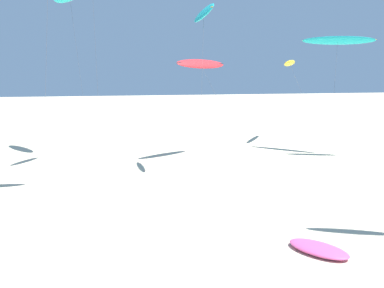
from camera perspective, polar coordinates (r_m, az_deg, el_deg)
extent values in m
ellipsoid|color=#19B2B7|center=(54.48, 17.51, 12.08)|extent=(6.70, 6.31, 1.24)
ellipsoid|color=yellow|center=(54.49, 17.52, 12.12)|extent=(6.35, 5.90, 0.57)
cylinder|color=#4C4C51|center=(51.94, 17.06, 5.22)|extent=(2.59, 4.59, 12.52)
cylinder|color=#4C4C51|center=(51.87, -13.61, 8.11)|extent=(1.77, 2.79, 17.47)
ellipsoid|color=red|center=(49.19, 1.12, 9.85)|extent=(6.37, 4.78, 1.28)
ellipsoid|color=black|center=(49.19, 1.12, 9.89)|extent=(6.09, 4.26, 0.57)
cylinder|color=#4C4C51|center=(45.40, 4.21, 3.41)|extent=(3.20, 9.11, 9.99)
ellipsoid|color=#19B2B7|center=(42.44, 1.47, 15.83)|extent=(1.78, 5.06, 2.02)
ellipsoid|color=orange|center=(42.45, 1.47, 15.88)|extent=(1.03, 4.99, 1.03)
cylinder|color=#4C4C51|center=(37.29, 1.17, 5.45)|extent=(2.37, 9.80, 14.40)
cylinder|color=#4C4C51|center=(43.15, -11.70, 9.39)|extent=(0.42, 3.57, 19.73)
ellipsoid|color=yellow|center=(61.32, 11.97, 9.73)|extent=(4.54, 6.65, 1.11)
ellipsoid|color=orange|center=(61.32, 11.97, 9.77)|extent=(4.02, 6.43, 0.52)
cylinder|color=#4C4C51|center=(58.45, 14.00, 4.61)|extent=(1.84, 7.49, 10.06)
cylinder|color=#4C4C51|center=(33.95, -17.62, 5.58)|extent=(0.59, 4.66, 15.60)
ellipsoid|color=#EA5193|center=(26.45, 15.34, -12.35)|extent=(3.43, 3.97, 0.42)
ellipsoid|color=purple|center=(26.45, 15.35, -12.31)|extent=(2.16, 2.17, 0.25)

